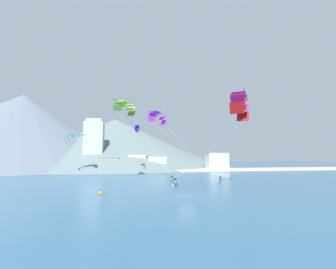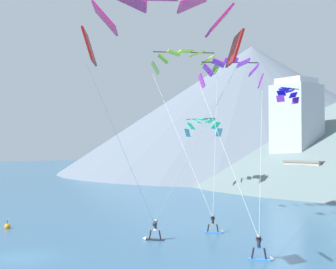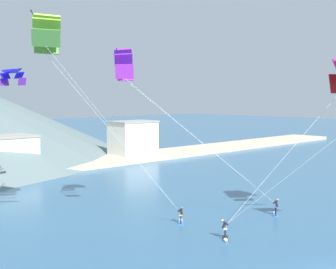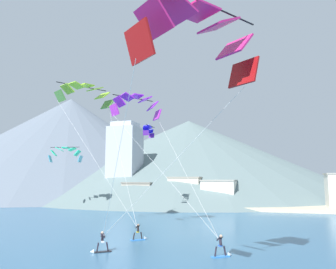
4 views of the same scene
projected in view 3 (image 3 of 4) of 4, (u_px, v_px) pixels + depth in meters
name	position (u px, v px, depth m)	size (l,w,h in m)	color
kitesurfer_near_lead	(276.00, 210.00, 46.04)	(1.62, 1.39, 1.76)	#337FDB
kitesurfer_near_trail	(181.00, 218.00, 43.18)	(1.52, 1.51, 1.64)	#337FDB
kitesurfer_mid_center	(225.00, 234.00, 38.14)	(1.58, 1.44, 1.70)	black
parafoil_kite_near_lead	(125.00, 62.00, 43.62)	(13.78, 12.17, 14.69)	#B52DC1
parafoil_kite_near_trail	(47.00, 31.00, 38.71)	(12.78, 9.38, 16.95)	#549239
parafoil_kite_distant_high_outer	(12.00, 75.00, 51.25)	(1.44, 3.99, 1.88)	#6625A3
shore_building_promenade_mid	(133.00, 139.00, 88.67)	(8.51, 5.73, 7.00)	silver
shore_building_quay_west	(10.00, 154.00, 71.77)	(6.98, 6.58, 5.72)	silver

